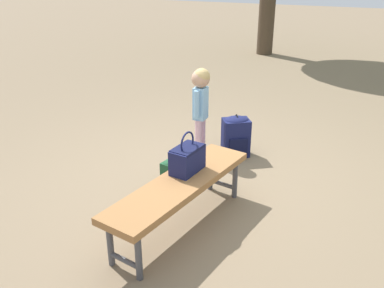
{
  "coord_description": "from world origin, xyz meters",
  "views": [
    {
      "loc": [
        -3.6,
        -1.52,
        2.12
      ],
      "look_at": [
        -0.12,
        0.04,
        0.45
      ],
      "focal_mm": 39.02,
      "sensor_mm": 36.0,
      "label": 1
    }
  ],
  "objects_px": {
    "handbag": "(187,158)",
    "child_standing": "(201,98)",
    "backpack_large": "(236,135)",
    "park_bench": "(180,187)",
    "backpack_small": "(171,172)"
  },
  "relations": [
    {
      "from": "handbag",
      "to": "child_standing",
      "type": "distance_m",
      "value": 1.36
    },
    {
      "from": "child_standing",
      "to": "backpack_large",
      "type": "height_order",
      "value": "child_standing"
    },
    {
      "from": "park_bench",
      "to": "handbag",
      "type": "distance_m",
      "value": 0.26
    },
    {
      "from": "park_bench",
      "to": "handbag",
      "type": "xyz_separation_m",
      "value": [
        0.19,
        0.02,
        0.18
      ]
    },
    {
      "from": "backpack_large",
      "to": "park_bench",
      "type": "bearing_deg",
      "value": -178.47
    },
    {
      "from": "park_bench",
      "to": "backpack_large",
      "type": "height_order",
      "value": "backpack_large"
    },
    {
      "from": "backpack_large",
      "to": "backpack_small",
      "type": "relative_size",
      "value": 1.67
    },
    {
      "from": "handbag",
      "to": "backpack_small",
      "type": "height_order",
      "value": "handbag"
    },
    {
      "from": "child_standing",
      "to": "backpack_large",
      "type": "distance_m",
      "value": 0.61
    },
    {
      "from": "handbag",
      "to": "backpack_small",
      "type": "distance_m",
      "value": 0.72
    },
    {
      "from": "handbag",
      "to": "backpack_large",
      "type": "bearing_deg",
      "value": 0.91
    },
    {
      "from": "backpack_large",
      "to": "backpack_small",
      "type": "distance_m",
      "value": 1.05
    },
    {
      "from": "backpack_large",
      "to": "handbag",
      "type": "bearing_deg",
      "value": -179.09
    },
    {
      "from": "handbag",
      "to": "child_standing",
      "type": "bearing_deg",
      "value": 18.23
    },
    {
      "from": "child_standing",
      "to": "backpack_small",
      "type": "distance_m",
      "value": 1.02
    }
  ]
}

